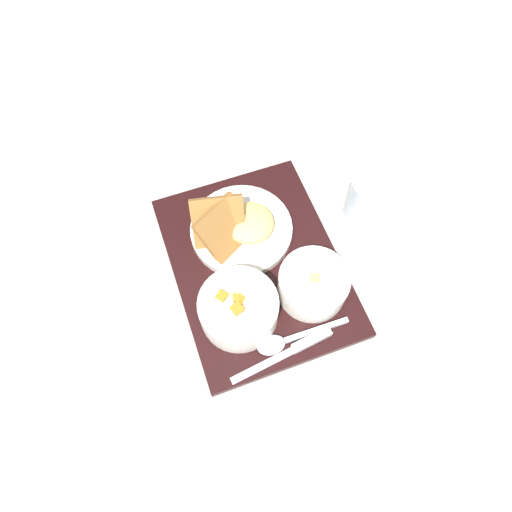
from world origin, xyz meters
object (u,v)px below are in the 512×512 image
object	(u,v)px
bowl_salad	(239,309)
plate_main	(238,228)
bowl_soup	(313,283)
knife	(302,345)
glass_water	(362,202)
spoon	(285,340)

from	to	relation	value
bowl_salad	plate_main	xyz separation A→B (m)	(0.15, -0.06, -0.01)
bowl_soup	plate_main	distance (m)	0.18
bowl_salad	bowl_soup	world-z (taller)	bowl_salad
plate_main	knife	world-z (taller)	plate_main
knife	bowl_soup	bearing A→B (deg)	-128.77
bowl_soup	glass_water	bearing A→B (deg)	-53.95
spoon	knife	bearing A→B (deg)	145.52
plate_main	knife	distance (m)	0.24
bowl_soup	glass_water	xyz separation A→B (m)	(0.12, -0.16, -0.00)
spoon	glass_water	size ratio (longest dim) A/B	1.53
glass_water	plate_main	bearing A→B (deg)	79.79
spoon	bowl_salad	bearing A→B (deg)	-49.26
plate_main	spoon	xyz separation A→B (m)	(-0.22, 0.00, -0.02)
bowl_salad	plate_main	distance (m)	0.16
knife	glass_water	xyz separation A→B (m)	(0.20, -0.22, 0.02)
knife	spoon	bearing A→B (deg)	-42.51
bowl_salad	bowl_soup	distance (m)	0.14
bowl_salad	knife	bearing A→B (deg)	-139.69
plate_main	spoon	distance (m)	0.22
spoon	glass_water	xyz separation A→B (m)	(0.18, -0.24, 0.03)
bowl_salad	spoon	size ratio (longest dim) A/B	0.81
plate_main	glass_water	size ratio (longest dim) A/B	1.77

